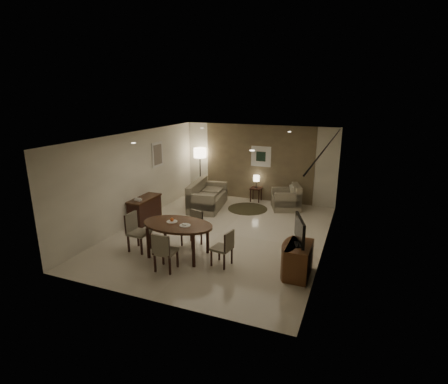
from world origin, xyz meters
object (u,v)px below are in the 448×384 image
at_px(tv_cabinet, 299,260).
at_px(floor_lamp, 200,172).
at_px(console_desk, 145,210).
at_px(chair_far, 191,229).
at_px(chair_left, 139,232).
at_px(chair_right, 222,248).
at_px(sofa, 208,195).
at_px(side_table, 256,194).
at_px(dining_table, 178,240).
at_px(chair_near, 166,251).
at_px(armchair, 286,197).

distance_m(tv_cabinet, floor_lamp, 6.60).
distance_m(console_desk, chair_far, 2.30).
bearing_deg(chair_left, console_desk, 31.93).
bearing_deg(chair_right, sofa, -141.96).
xyz_separation_m(chair_far, side_table, (0.43, 4.24, -0.20)).
height_order(dining_table, chair_near, chair_near).
bearing_deg(dining_table, side_table, 84.64).
height_order(chair_right, side_table, chair_right).
relative_size(chair_right, side_table, 1.70).
xyz_separation_m(sofa, armchair, (2.49, 0.84, -0.03)).
bearing_deg(console_desk, tv_cabinet, -17.05).
bearing_deg(chair_near, chair_far, -89.62).
distance_m(tv_cabinet, chair_far, 2.87).
relative_size(dining_table, sofa, 0.92).
relative_size(side_table, floor_lamp, 0.28).
xyz_separation_m(armchair, floor_lamp, (-3.37, 0.43, 0.48)).
distance_m(tv_cabinet, dining_table, 2.85).
distance_m(chair_right, side_table, 4.98).
bearing_deg(chair_far, dining_table, -77.35).
bearing_deg(armchair, chair_far, -44.64).
height_order(chair_far, chair_right, chair_far).
relative_size(dining_table, chair_far, 1.94).
distance_m(tv_cabinet, chair_right, 1.71).
xyz_separation_m(tv_cabinet, side_table, (-2.39, 4.75, -0.10)).
bearing_deg(tv_cabinet, console_desk, 162.95).
relative_size(chair_right, armchair, 0.91).
xyz_separation_m(chair_near, chair_left, (-1.12, 0.60, 0.03)).
relative_size(console_desk, dining_table, 0.69).
relative_size(dining_table, chair_near, 1.93).
bearing_deg(chair_near, floor_lamp, -74.29).
distance_m(console_desk, chair_right, 3.61).
xyz_separation_m(chair_left, sofa, (0.17, 3.70, -0.03)).
bearing_deg(dining_table, chair_left, -173.47).
height_order(tv_cabinet, armchair, armchair).
height_order(chair_left, side_table, chair_left).
xyz_separation_m(dining_table, chair_right, (1.14, -0.06, 0.02)).
height_order(tv_cabinet, side_table, tv_cabinet).
relative_size(console_desk, chair_left, 1.26).
xyz_separation_m(chair_right, floor_lamp, (-2.88, 4.91, 0.48)).
height_order(tv_cabinet, sofa, sofa).
height_order(chair_near, armchair, chair_near).
bearing_deg(tv_cabinet, floor_lamp, 134.13).
xyz_separation_m(tv_cabinet, sofa, (-3.70, 3.46, 0.09)).
bearing_deg(tv_cabinet, side_table, 116.67).
bearing_deg(chair_near, console_desk, -50.09).
xyz_separation_m(chair_far, chair_left, (-1.05, -0.75, 0.03)).
xyz_separation_m(chair_near, sofa, (-0.95, 4.30, -0.01)).
relative_size(chair_far, floor_lamp, 0.50).
bearing_deg(floor_lamp, chair_near, -71.79).
height_order(chair_far, side_table, chair_far).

